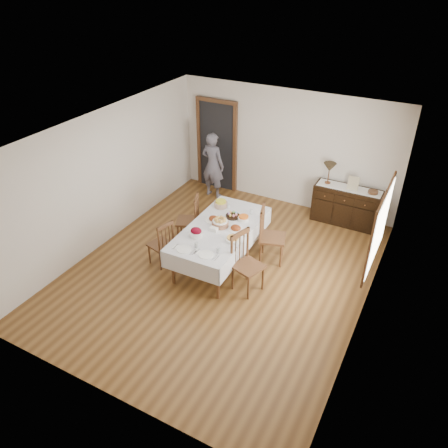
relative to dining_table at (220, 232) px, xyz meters
The scene contains 26 objects.
ground 0.72m from the dining_table, 57.58° to the right, with size 6.00×6.00×0.00m, color brown.
room_shell 1.00m from the dining_table, 87.49° to the left, with size 5.02×6.02×2.65m.
dining_table is the anchor object (origin of this frame).
chair_left_near 1.07m from the dining_table, 148.27° to the right, with size 0.47×0.47×0.92m.
chair_left_far 0.95m from the dining_table, 157.62° to the left, with size 0.55×0.55×1.00m.
chair_right_near 0.87m from the dining_table, 31.99° to the right, with size 0.56×0.56×1.08m.
chair_right_far 0.91m from the dining_table, 32.45° to the left, with size 0.57×0.57×1.11m.
sideboard 3.00m from the dining_table, 55.98° to the left, with size 1.37×0.50×0.82m.
person 2.66m from the dining_table, 122.00° to the left, with size 0.52×0.33×1.66m, color #5A5865.
bread_basket 0.17m from the dining_table, 117.86° to the left, with size 0.30×0.30×0.17m.
egg_basket 0.45m from the dining_table, 85.64° to the left, with size 0.26×0.26×0.10m.
ham_platter_a 0.30m from the dining_table, 143.55° to the left, with size 0.32×0.32×0.11m.
ham_platter_b 0.31m from the dining_table, 13.27° to the left, with size 0.27×0.27×0.11m.
beet_bowl 0.52m from the dining_table, 118.88° to the right, with size 0.24×0.24×0.16m.
carrot_bowl 0.52m from the dining_table, 58.89° to the left, with size 0.21×0.21×0.09m.
pineapple_bowl 0.78m from the dining_table, 117.31° to the left, with size 0.26×0.26×0.14m.
casserole_dish 0.48m from the dining_table, 33.95° to the right, with size 0.26×0.26×0.07m.
butter_dish 0.20m from the dining_table, 107.76° to the right, with size 0.14×0.09×0.07m.
setting_left 0.85m from the dining_table, 100.82° to the right, with size 0.42×0.31×0.10m.
setting_right 0.83m from the dining_table, 73.25° to the right, with size 0.42×0.31×0.10m.
glass_far_a 0.74m from the dining_table, 105.73° to the left, with size 0.06×0.06×0.09m.
glass_far_b 0.78m from the dining_table, 68.57° to the left, with size 0.06×0.06×0.09m.
runner 3.00m from the dining_table, 55.82° to the left, with size 1.30×0.35×0.01m.
table_lamp 2.82m from the dining_table, 63.97° to the left, with size 0.26×0.26×0.46m.
picture_frame 3.03m from the dining_table, 54.62° to the left, with size 0.22×0.08×0.28m.
deco_bowl 3.28m from the dining_table, 48.91° to the left, with size 0.20×0.20×0.06m.
Camera 1 is at (3.00, -5.55, 4.92)m, focal length 35.00 mm.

